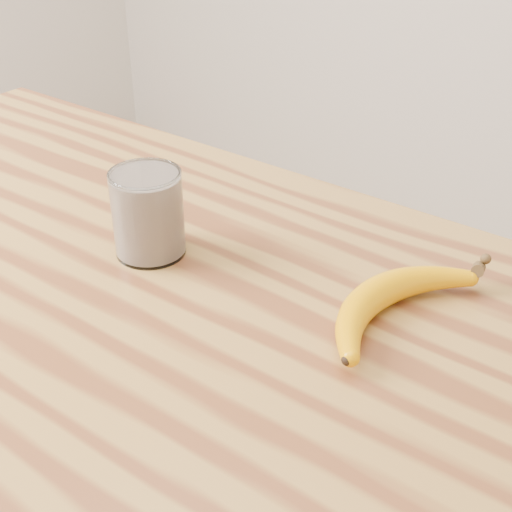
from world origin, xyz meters
The scene contains 3 objects.
table centered at (0.00, 0.00, 0.77)m, with size 1.20×0.80×0.90m.
smoothie_glass centered at (0.04, 0.10, 0.95)m, with size 0.09×0.09×0.11m.
banana centered at (0.32, 0.17, 0.92)m, with size 0.11×0.30×0.04m, color #DB8F00, non-canonical shape.
Camera 1 is at (0.60, -0.42, 1.36)m, focal length 50.00 mm.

